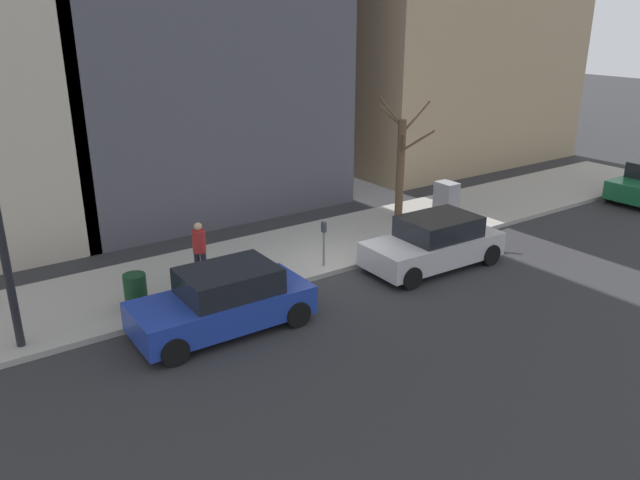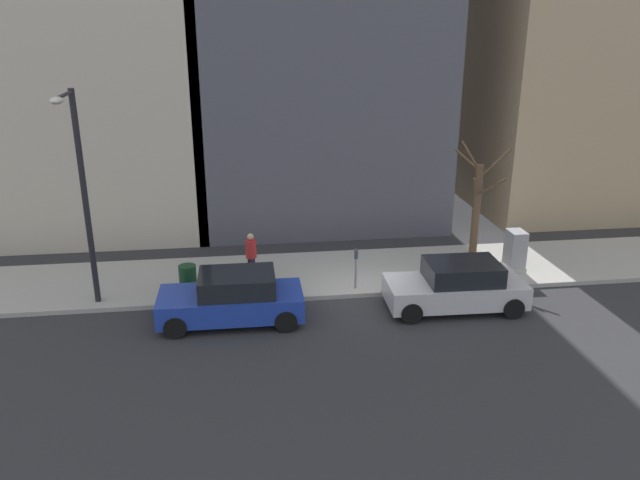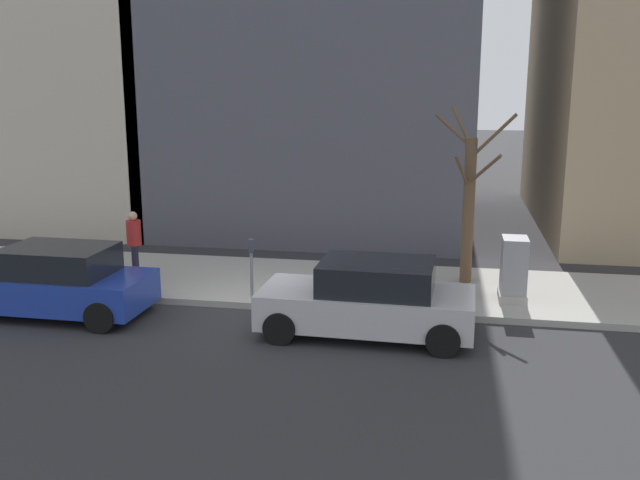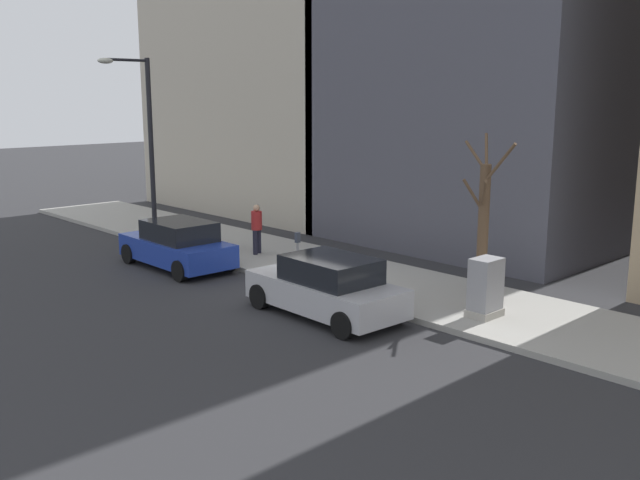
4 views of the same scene
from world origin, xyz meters
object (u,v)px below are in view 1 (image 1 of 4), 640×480
(parking_meter, at_px, (324,239))
(parked_car_blue, at_px, (224,301))
(utility_box, at_px, (446,203))
(pedestrian_near_meter, at_px, (199,248))
(trash_bin, at_px, (136,291))
(bare_tree, at_px, (401,164))
(parked_car_silver, at_px, (434,243))

(parking_meter, bearing_deg, parked_car_blue, 111.32)
(utility_box, relative_size, pedestrian_near_meter, 0.86)
(parking_meter, relative_size, pedestrian_near_meter, 0.81)
(parked_car_blue, relative_size, trash_bin, 4.69)
(bare_tree, xyz_separation_m, pedestrian_near_meter, (-1.01, 8.13, -1.01))
(parking_meter, height_order, pedestrian_near_meter, pedestrian_near_meter)
(parked_car_blue, relative_size, bare_tree, 0.99)
(parked_car_silver, bearing_deg, parked_car_blue, 91.32)
(bare_tree, height_order, pedestrian_near_meter, bare_tree)
(parking_meter, height_order, bare_tree, bare_tree)
(utility_box, distance_m, pedestrian_near_meter, 9.14)
(utility_box, bearing_deg, parked_car_silver, 129.33)
(bare_tree, xyz_separation_m, trash_bin, (-1.69, 10.18, -1.50))
(parking_meter, distance_m, pedestrian_near_meter, 3.52)
(utility_box, height_order, trash_bin, utility_box)
(parked_car_silver, distance_m, utility_box, 3.82)
(parked_car_silver, bearing_deg, trash_bin, 77.74)
(trash_bin, height_order, pedestrian_near_meter, pedestrian_near_meter)
(pedestrian_near_meter, bearing_deg, trash_bin, -94.10)
(parked_car_blue, distance_m, trash_bin, 2.46)
(parked_car_blue, relative_size, pedestrian_near_meter, 2.54)
(parking_meter, xyz_separation_m, trash_bin, (0.45, 5.39, -0.38))
(parking_meter, relative_size, trash_bin, 1.50)
(parked_car_silver, xyz_separation_m, utility_box, (2.42, -2.95, 0.11))
(bare_tree, distance_m, trash_bin, 10.43)
(parked_car_silver, xyz_separation_m, pedestrian_near_meter, (2.70, 6.18, 0.35))
(pedestrian_near_meter, bearing_deg, utility_box, 65.95)
(utility_box, xyz_separation_m, pedestrian_near_meter, (0.28, 9.14, 0.24))
(pedestrian_near_meter, bearing_deg, parked_car_silver, 44.13)
(parked_car_silver, bearing_deg, utility_box, -49.17)
(parking_meter, relative_size, utility_box, 0.94)
(parked_car_silver, bearing_deg, bare_tree, -26.13)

